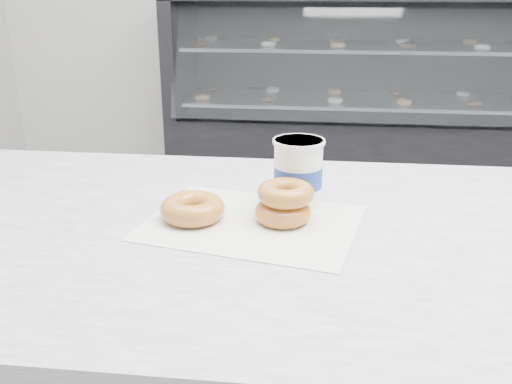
# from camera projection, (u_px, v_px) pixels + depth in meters

# --- Properties ---
(display_case) EXTENTS (2.40, 0.74, 1.25)m
(display_case) POSITION_uv_depth(u_px,v_px,m) (366.00, 114.00, 3.56)
(display_case) COLOR black
(display_case) RESTS_ON ground
(wax_paper) EXTENTS (0.39, 0.32, 0.00)m
(wax_paper) POSITION_uv_depth(u_px,v_px,m) (252.00, 223.00, 0.94)
(wax_paper) COLOR silver
(wax_paper) RESTS_ON counter
(donut_single) EXTENTS (0.13, 0.13, 0.04)m
(donut_single) POSITION_uv_depth(u_px,v_px,m) (193.00, 209.00, 0.95)
(donut_single) COLOR #BA7D33
(donut_single) RESTS_ON wax_paper
(donut_stack) EXTENTS (0.10, 0.10, 0.07)m
(donut_stack) POSITION_uv_depth(u_px,v_px,m) (284.00, 203.00, 0.94)
(donut_stack) COLOR #BA7D33
(donut_stack) RESTS_ON wax_paper
(coffee_cup) EXTENTS (0.11, 0.11, 0.12)m
(coffee_cup) POSITION_uv_depth(u_px,v_px,m) (298.00, 172.00, 1.00)
(coffee_cup) COLOR white
(coffee_cup) RESTS_ON counter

